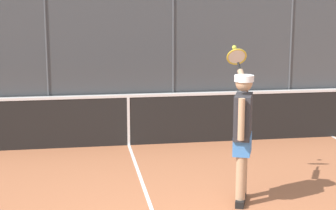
{
  "coord_description": "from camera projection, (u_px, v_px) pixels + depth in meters",
  "views": [
    {
      "loc": [
        0.85,
        5.22,
        2.61
      ],
      "look_at": [
        -0.49,
        -2.87,
        1.05
      ],
      "focal_mm": 56.91,
      "sensor_mm": 36.0,
      "label": 1
    }
  ],
  "objects": [
    {
      "name": "fence_backdrop",
      "position": [
        110.0,
        44.0,
        15.17
      ],
      "size": [
        20.3,
        1.37,
        3.27
      ],
      "color": "#474C51",
      "rests_on": "ground"
    },
    {
      "name": "tennis_net",
      "position": [
        128.0,
        119.0,
        9.91
      ],
      "size": [
        10.57,
        0.09,
        1.07
      ],
      "color": "#2D2D2D",
      "rests_on": "ground"
    },
    {
      "name": "tennis_player",
      "position": [
        243.0,
        128.0,
        6.97
      ],
      "size": [
        0.5,
        1.41,
        2.01
      ],
      "rotation": [
        0.0,
        0.0,
        -1.95
      ],
      "color": "black",
      "rests_on": "ground"
    }
  ]
}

